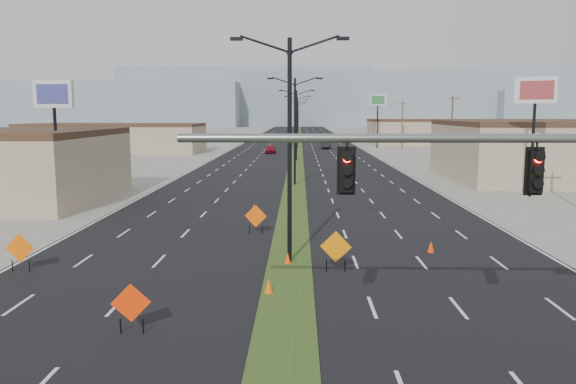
{
  "coord_description": "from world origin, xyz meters",
  "views": [
    {
      "loc": [
        0.44,
        -12.92,
        6.75
      ],
      "look_at": [
        -0.08,
        12.34,
        3.2
      ],
      "focal_mm": 35.0,
      "sensor_mm": 36.0,
      "label": 1
    }
  ],
  "objects_px": {
    "streetlight_3": "(297,120)",
    "pole_sign_east_near": "(535,99)",
    "cone_2": "(431,247)",
    "cone_3": "(254,208)",
    "streetlight_6": "(298,117)",
    "car_left": "(271,149)",
    "streetlight_4": "(298,119)",
    "cone_0": "(288,259)",
    "car_far": "(270,138)",
    "car_mid": "(326,145)",
    "streetlight_5": "(298,118)",
    "construction_sign_2": "(256,217)",
    "streetlight_1": "(295,128)",
    "construction_sign_1": "(131,305)",
    "streetlight_2": "(297,123)",
    "construction_sign_3": "(336,248)",
    "cone_1": "(268,286)",
    "pole_sign_west": "(54,104)",
    "pole_sign_east_far": "(378,104)",
    "construction_sign_0": "(20,249)",
    "streetlight_0": "(290,144)"
  },
  "relations": [
    {
      "from": "streetlight_3",
      "to": "pole_sign_east_near",
      "type": "bearing_deg",
      "value": -72.98
    },
    {
      "from": "cone_2",
      "to": "cone_3",
      "type": "bearing_deg",
      "value": 130.12
    },
    {
      "from": "streetlight_6",
      "to": "cone_3",
      "type": "bearing_deg",
      "value": -91.01
    },
    {
      "from": "streetlight_6",
      "to": "car_left",
      "type": "distance_m",
      "value": 97.62
    },
    {
      "from": "streetlight_4",
      "to": "cone_0",
      "type": "height_order",
      "value": "streetlight_4"
    },
    {
      "from": "streetlight_6",
      "to": "car_far",
      "type": "bearing_deg",
      "value": -97.0
    },
    {
      "from": "car_mid",
      "to": "streetlight_5",
      "type": "bearing_deg",
      "value": 92.89
    },
    {
      "from": "car_left",
      "to": "construction_sign_2",
      "type": "distance_m",
      "value": 64.74
    },
    {
      "from": "car_mid",
      "to": "streetlight_4",
      "type": "bearing_deg",
      "value": 97.97
    },
    {
      "from": "streetlight_4",
      "to": "construction_sign_2",
      "type": "height_order",
      "value": "streetlight_4"
    },
    {
      "from": "streetlight_1",
      "to": "car_mid",
      "type": "height_order",
      "value": "streetlight_1"
    },
    {
      "from": "construction_sign_1",
      "to": "construction_sign_2",
      "type": "xyz_separation_m",
      "value": [
        2.71,
        14.41,
        0.05
      ]
    },
    {
      "from": "streetlight_2",
      "to": "streetlight_3",
      "type": "height_order",
      "value": "same"
    },
    {
      "from": "construction_sign_3",
      "to": "cone_0",
      "type": "distance_m",
      "value": 2.55
    },
    {
      "from": "cone_1",
      "to": "construction_sign_1",
      "type": "bearing_deg",
      "value": -135.31
    },
    {
      "from": "streetlight_5",
      "to": "pole_sign_west",
      "type": "distance_m",
      "value": 125.34
    },
    {
      "from": "streetlight_3",
      "to": "construction_sign_2",
      "type": "bearing_deg",
      "value": -91.47
    },
    {
      "from": "streetlight_4",
      "to": "construction_sign_3",
      "type": "distance_m",
      "value": 113.68
    },
    {
      "from": "pole_sign_east_far",
      "to": "construction_sign_1",
      "type": "bearing_deg",
      "value": -117.82
    },
    {
      "from": "car_mid",
      "to": "car_left",
      "type": "bearing_deg",
      "value": -131.94
    },
    {
      "from": "cone_3",
      "to": "streetlight_5",
      "type": "bearing_deg",
      "value": 88.77
    },
    {
      "from": "pole_sign_east_near",
      "to": "pole_sign_east_far",
      "type": "xyz_separation_m",
      "value": [
        -3.61,
        65.13,
        0.75
      ]
    },
    {
      "from": "construction_sign_0",
      "to": "pole_sign_west",
      "type": "height_order",
      "value": "pole_sign_west"
    },
    {
      "from": "streetlight_6",
      "to": "construction_sign_3",
      "type": "bearing_deg",
      "value": -89.32
    },
    {
      "from": "car_far",
      "to": "cone_2",
      "type": "bearing_deg",
      "value": -90.43
    },
    {
      "from": "streetlight_2",
      "to": "cone_2",
      "type": "xyz_separation_m",
      "value": [
        6.87,
        -54.07,
        -5.12
      ]
    },
    {
      "from": "car_mid",
      "to": "construction_sign_3",
      "type": "relative_size",
      "value": 2.5
    },
    {
      "from": "streetlight_2",
      "to": "construction_sign_2",
      "type": "relative_size",
      "value": 5.94
    },
    {
      "from": "pole_sign_east_far",
      "to": "car_mid",
      "type": "bearing_deg",
      "value": -177.5
    },
    {
      "from": "construction_sign_0",
      "to": "pole_sign_east_near",
      "type": "xyz_separation_m",
      "value": [
        30.81,
        22.72,
        6.88
      ]
    },
    {
      "from": "streetlight_4",
      "to": "streetlight_6",
      "type": "distance_m",
      "value": 56.0
    },
    {
      "from": "streetlight_0",
      "to": "car_far",
      "type": "bearing_deg",
      "value": 93.41
    },
    {
      "from": "cone_0",
      "to": "car_far",
      "type": "bearing_deg",
      "value": 93.36
    },
    {
      "from": "cone_1",
      "to": "streetlight_3",
      "type": "bearing_deg",
      "value": 89.54
    },
    {
      "from": "streetlight_1",
      "to": "streetlight_3",
      "type": "bearing_deg",
      "value": 90.0
    },
    {
      "from": "streetlight_0",
      "to": "car_mid",
      "type": "height_order",
      "value": "streetlight_0"
    },
    {
      "from": "construction_sign_0",
      "to": "cone_2",
      "type": "xyz_separation_m",
      "value": [
        18.37,
        3.74,
        -0.7
      ]
    },
    {
      "from": "construction_sign_2",
      "to": "cone_3",
      "type": "bearing_deg",
      "value": 107.19
    },
    {
      "from": "streetlight_2",
      "to": "cone_1",
      "type": "bearing_deg",
      "value": -90.67
    },
    {
      "from": "cone_1",
      "to": "pole_sign_west",
      "type": "relative_size",
      "value": 0.07
    },
    {
      "from": "car_left",
      "to": "pole_sign_east_near",
      "type": "distance_m",
      "value": 55.56
    },
    {
      "from": "streetlight_2",
      "to": "cone_1",
      "type": "height_order",
      "value": "streetlight_2"
    },
    {
      "from": "streetlight_0",
      "to": "streetlight_5",
      "type": "relative_size",
      "value": 1.0
    },
    {
      "from": "cone_0",
      "to": "streetlight_6",
      "type": "bearing_deg",
      "value": 89.97
    },
    {
      "from": "streetlight_0",
      "to": "cone_1",
      "type": "height_order",
      "value": "streetlight_0"
    },
    {
      "from": "streetlight_2",
      "to": "pole_sign_east_near",
      "type": "distance_m",
      "value": 40.12
    },
    {
      "from": "cone_0",
      "to": "car_left",
      "type": "bearing_deg",
      "value": 93.57
    },
    {
      "from": "streetlight_0",
      "to": "pole_sign_east_near",
      "type": "relative_size",
      "value": 1.04
    },
    {
      "from": "streetlight_2",
      "to": "cone_0",
      "type": "height_order",
      "value": "streetlight_2"
    },
    {
      "from": "streetlight_3",
      "to": "pole_sign_west",
      "type": "bearing_deg",
      "value": -104.34
    }
  ]
}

